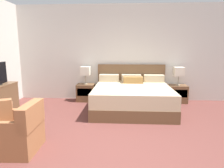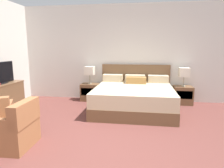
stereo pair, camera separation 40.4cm
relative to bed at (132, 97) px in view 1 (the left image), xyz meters
name	(u,v)px [view 1 (the left image)]	position (x,y,z in m)	size (l,w,h in m)	color
ground_plane	(111,156)	(-0.40, -2.35, -0.33)	(10.04, 10.04, 0.00)	brown
wall_back	(118,53)	(-0.40, 1.03, 1.09)	(7.30, 0.06, 2.84)	beige
bed	(132,97)	(0.00, 0.00, 0.00)	(2.01, 2.02, 1.09)	brown
nightstand_left	(86,93)	(-1.35, 0.73, -0.08)	(0.52, 0.41, 0.51)	brown
nightstand_right	(177,94)	(1.35, 0.73, -0.08)	(0.52, 0.41, 0.51)	brown
table_lamp_left	(85,71)	(-1.35, 0.73, 0.57)	(0.27, 0.27, 0.52)	gray
table_lamp_right	(179,72)	(1.35, 0.73, 0.57)	(0.27, 0.27, 0.52)	gray
armchair_companion	(18,133)	(-1.83, -2.28, -0.05)	(0.72, 0.71, 0.76)	#935B38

